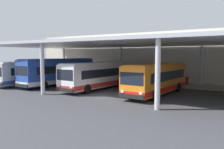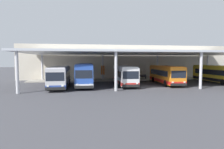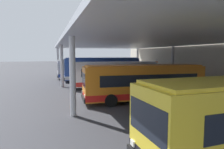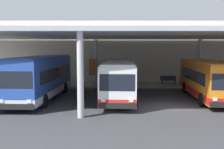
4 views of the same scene
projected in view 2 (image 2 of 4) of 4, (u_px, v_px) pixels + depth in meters
ground_plane at (153, 88)px, 29.47m from camera, size 200.00×200.00×0.00m
platform_kerb at (133, 79)px, 41.04m from camera, size 42.00×4.50×0.18m
station_building_facade at (129, 62)px, 43.97m from camera, size 48.00×1.60×7.52m
canopy_shelter at (142, 54)px, 34.51m from camera, size 40.00×17.00×5.55m
bus_nearest_bay at (60, 77)px, 29.57m from camera, size 2.76×10.54×3.17m
bus_second_bay at (85, 74)px, 31.37m from camera, size 3.11×11.44×3.57m
bus_middle_bay at (125, 75)px, 32.27m from camera, size 3.12×10.65×3.17m
bus_far_bay at (165, 75)px, 33.74m from camera, size 3.15×10.66×3.17m
bus_departing at (216, 74)px, 35.60m from camera, size 2.92×10.59×3.17m
bench_waiting at (142, 77)px, 41.40m from camera, size 1.80×0.45×0.92m
trash_bin at (153, 76)px, 41.97m from camera, size 0.52×0.52×0.98m
banner_sign at (103, 71)px, 39.09m from camera, size 0.70×0.12×3.20m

